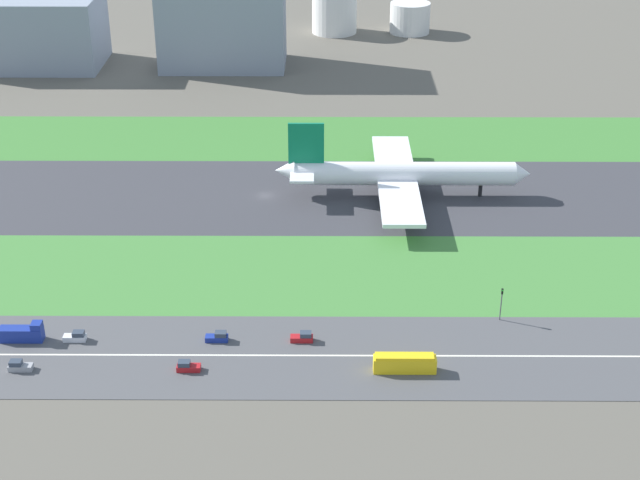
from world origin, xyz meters
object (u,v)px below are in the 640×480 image
(traffic_light, at_px, (501,302))
(car_4, at_px, (19,366))
(car_0, at_px, (76,337))
(terminal_building, at_px, (31,31))
(hangar_building, at_px, (222,11))
(fuel_tank_centre, at_px, (410,18))
(bus_0, at_px, (405,363))
(truck_1, at_px, (23,333))
(car_3, at_px, (187,367))
(car_5, at_px, (303,337))
(fuel_tank_west, at_px, (334,13))
(car_2, at_px, (218,337))
(airliner, at_px, (398,174))

(traffic_light, bearing_deg, car_4, -168.91)
(car_0, distance_m, terminal_building, 191.03)
(traffic_light, relative_size, hangar_building, 0.16)
(car_0, height_order, fuel_tank_centre, fuel_tank_centre)
(terminal_building, bearing_deg, fuel_tank_centre, 17.90)
(bus_0, height_order, hangar_building, hangar_building)
(truck_1, xyz_separation_m, car_0, (10.22, 0.00, -0.75))
(car_3, xyz_separation_m, bus_0, (40.16, 0.00, 0.90))
(truck_1, bearing_deg, traffic_light, 4.87)
(car_4, relative_size, traffic_light, 0.61)
(car_4, bearing_deg, hangar_building, -95.95)
(car_5, relative_size, fuel_tank_west, 0.25)
(car_4, height_order, car_2, same)
(terminal_building, height_order, fuel_tank_centre, terminal_building)
(car_3, bearing_deg, terminal_building, -67.40)
(car_0, bearing_deg, truck_1, -180.00)
(airliner, height_order, bus_0, airliner)
(car_3, bearing_deg, truck_1, -16.75)
(airliner, bearing_deg, car_5, -108.57)
(car_3, xyz_separation_m, fuel_tank_west, (29.12, 237.00, 6.75))
(fuel_tank_west, xyz_separation_m, fuel_tank_centre, (30.32, 0.00, -1.67))
(car_3, relative_size, terminal_building, 0.09)
(car_2, relative_size, fuel_tank_west, 0.25)
(fuel_tank_west, bearing_deg, car_5, -92.01)
(truck_1, bearing_deg, car_2, 0.00)
(terminal_building, bearing_deg, car_3, -67.40)
(traffic_light, height_order, fuel_tank_west, fuel_tank_west)
(hangar_building, bearing_deg, fuel_tank_west, 48.18)
(hangar_building, height_order, fuel_tank_west, hangar_building)
(car_5, distance_m, car_2, 16.52)
(car_3, distance_m, truck_1, 34.71)
(car_2, relative_size, traffic_light, 0.61)
(car_3, relative_size, truck_1, 0.52)
(car_3, height_order, truck_1, truck_1)
(car_2, height_order, traffic_light, traffic_light)
(car_2, bearing_deg, car_0, 180.00)
(truck_1, distance_m, car_2, 37.86)
(car_3, distance_m, car_5, 23.38)
(bus_0, bearing_deg, airliner, -92.81)
(hangar_building, bearing_deg, car_5, -79.94)
(car_5, xyz_separation_m, terminal_building, (-101.04, 182.00, 11.52))
(terminal_building, distance_m, fuel_tank_west, 118.04)
(car_4, relative_size, terminal_building, 0.09)
(car_5, bearing_deg, car_4, -169.18)
(car_3, relative_size, car_5, 1.00)
(car_5, height_order, hangar_building, hangar_building)
(car_5, bearing_deg, bus_0, -27.73)
(car_2, height_order, fuel_tank_centre, fuel_tank_centre)
(fuel_tank_west, bearing_deg, fuel_tank_centre, 0.00)
(car_4, xyz_separation_m, fuel_tank_centre, (90.60, 237.00, 5.08))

